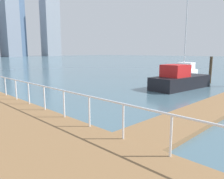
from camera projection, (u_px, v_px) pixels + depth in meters
name	position (u px, v px, depth m)	size (l,w,h in m)	color
ground_plane	(58.00, 96.00, 14.86)	(300.00, 300.00, 0.00)	#476675
floating_dock	(208.00, 110.00, 10.88)	(13.18, 2.00, 0.18)	olive
boardwalk_railing	(204.00, 132.00, 4.71)	(0.06, 26.49, 1.08)	white
dock_piling_1	(210.00, 70.00, 20.62)	(0.26, 0.26, 2.50)	#473826
dock_piling_5	(183.00, 76.00, 18.57)	(0.34, 0.34, 1.80)	brown
moored_boat_0	(180.00, 80.00, 17.68)	(5.88, 2.55, 1.95)	black
moored_boat_1	(184.00, 71.00, 25.82)	(4.91, 2.73, 9.10)	white
skyline_tower_5	(13.00, 8.00, 150.10)	(12.44, 8.31, 65.26)	slate
skyline_tower_6	(50.00, 28.00, 160.81)	(10.52, 12.04, 39.62)	#8C939E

